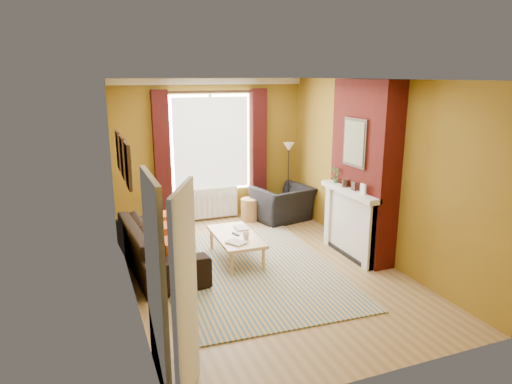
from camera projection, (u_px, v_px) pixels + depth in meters
ground at (262, 269)px, 6.92m from camera, size 5.50×5.50×0.00m
room_walls at (293, 173)px, 7.05m from camera, size 3.82×5.54×2.83m
striped_rug at (249, 270)px, 6.86m from camera, size 2.69×3.62×0.02m
sofa at (159, 244)px, 7.00m from camera, size 1.08×2.37×0.68m
armchair at (283, 204)px, 9.18m from camera, size 1.24×1.14×0.69m
coffee_table at (236, 238)px, 7.18m from camera, size 0.64×1.26×0.42m
wicker_stool at (250, 209)px, 9.20m from camera, size 0.36×0.36×0.45m
floor_lamp at (289, 158)px, 9.33m from camera, size 0.23×0.23×1.52m
book_a at (232, 244)px, 6.73m from camera, size 0.32×0.35×0.03m
book_b at (235, 229)px, 7.44m from camera, size 0.21×0.28×0.02m
mug at (246, 236)px, 6.99m from camera, size 0.13×0.13×0.10m
tv_remote at (236, 234)px, 7.19m from camera, size 0.08×0.16×0.02m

